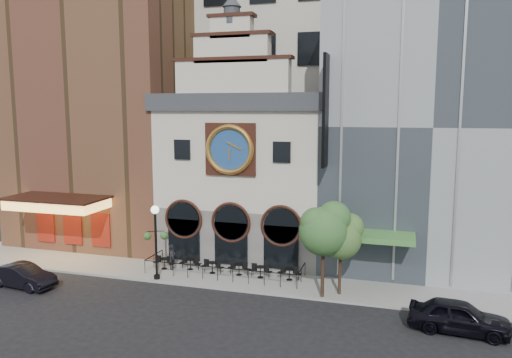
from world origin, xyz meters
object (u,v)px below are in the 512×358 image
at_px(car_right, 459,316).
at_px(bistro_4, 260,271).
at_px(bistro_5, 289,273).
at_px(lamppost, 156,234).
at_px(bistro_0, 164,263).
at_px(bistro_2, 212,266).
at_px(bistro_1, 190,263).
at_px(tree_right, 341,235).
at_px(pedestrian, 172,257).
at_px(tree_left, 324,227).
at_px(bistro_3, 239,268).
at_px(car_left, 23,276).

bearing_deg(car_right, bistro_4, 74.26).
distance_m(bistro_5, car_right, 10.99).
bearing_deg(lamppost, bistro_4, -5.69).
relative_size(bistro_0, bistro_2, 1.00).
bearing_deg(bistro_1, bistro_4, -2.46).
xyz_separation_m(car_right, tree_right, (-6.40, 3.22, 2.96)).
height_order(bistro_4, pedestrian, pedestrian).
bearing_deg(tree_left, bistro_1, 166.31).
height_order(bistro_0, pedestrian, pedestrian).
height_order(bistro_3, bistro_4, same).
distance_m(bistro_4, car_right, 12.74).
height_order(bistro_0, tree_right, tree_right).
distance_m(car_right, lamppost, 18.67).
bearing_deg(car_left, bistro_5, -64.12).
bearing_deg(bistro_2, bistro_3, 4.08).
bearing_deg(bistro_0, bistro_4, 1.57).
bearing_deg(bistro_3, bistro_5, 0.31).
bearing_deg(tree_left, car_right, -18.93).
distance_m(bistro_0, bistro_5, 8.92).
distance_m(bistro_3, bistro_4, 1.53).
distance_m(bistro_3, pedestrian, 4.94).
height_order(bistro_2, car_left, car_left).
distance_m(bistro_0, bistro_2, 3.55).
relative_size(bistro_3, bistro_5, 1.00).
xyz_separation_m(bistro_0, bistro_4, (6.96, 0.19, 0.00)).
bearing_deg(bistro_1, car_right, -15.98).
relative_size(bistro_1, lamppost, 0.32).
bearing_deg(car_left, lamppost, -59.35).
height_order(bistro_1, tree_right, tree_right).
relative_size(car_left, tree_right, 0.90).
xyz_separation_m(bistro_1, bistro_3, (3.63, -0.14, 0.00)).
bearing_deg(bistro_3, car_right, -19.47).
height_order(pedestrian, tree_right, tree_right).
xyz_separation_m(bistro_1, car_left, (-8.99, -5.87, 0.13)).
bearing_deg(bistro_5, pedestrian, -179.45).
relative_size(bistro_5, lamppost, 0.32).
relative_size(bistro_1, bistro_2, 1.00).
bearing_deg(car_left, bistro_3, -59.34).
bearing_deg(bistro_4, car_left, -158.23).
distance_m(bistro_1, tree_left, 10.67).
height_order(car_right, tree_right, tree_right).
bearing_deg(bistro_4, car_right, -21.41).
xyz_separation_m(bistro_2, pedestrian, (-3.04, 0.07, 0.40)).
bearing_deg(tree_right, bistro_2, 171.13).
distance_m(tree_left, tree_right, 1.30).
distance_m(bistro_3, car_right, 14.20).
distance_m(bistro_5, car_left, 17.10).
relative_size(tree_left, tree_right, 1.16).
xyz_separation_m(bistro_2, car_right, (15.27, -4.60, 0.23)).
relative_size(bistro_5, pedestrian, 0.91).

